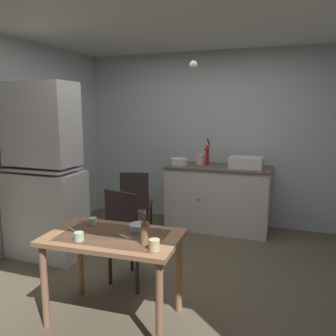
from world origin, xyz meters
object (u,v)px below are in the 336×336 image
sink_basin (246,162)px  dining_table (113,248)px  teacup_cream (154,245)px  hutch_cabinet (44,177)px  chair_by_counter (136,202)px  hand_pump (207,154)px  chair_far_side (129,236)px  mixing_bowl_counter (179,161)px  serving_bowl_wide (139,227)px  glass_bottle (145,232)px

sink_basin → dining_table: bearing=-106.5°
teacup_cream → hutch_cabinet: bearing=150.1°
dining_table → chair_by_counter: 1.95m
sink_basin → hand_pump: (-0.56, 0.05, 0.09)m
chair_far_side → chair_by_counter: (-0.52, 1.28, -0.04)m
hutch_cabinet → hand_pump: 2.24m
mixing_bowl_counter → serving_bowl_wide: 2.27m
dining_table → hand_pump: bearing=86.2°
hand_pump → mixing_bowl_counter: (-0.40, -0.10, -0.12)m
serving_bowl_wide → glass_bottle: size_ratio=0.67×
hutch_cabinet → serving_bowl_wide: bearing=-24.5°
hand_pump → chair_by_counter: (-0.82, -0.67, -0.62)m
serving_bowl_wide → dining_table: bearing=-130.8°
hand_pump → chair_far_side: (-0.30, -1.95, -0.58)m
mixing_bowl_counter → teacup_cream: (0.65, -2.56, -0.19)m
mixing_bowl_counter → hand_pump: bearing=13.6°
hutch_cabinet → teacup_cream: bearing=-29.9°
mixing_bowl_counter → serving_bowl_wide: mixing_bowl_counter is taller
hutch_cabinet → sink_basin: bearing=37.5°
hutch_cabinet → glass_bottle: (1.67, -0.94, -0.12)m
hand_pump → dining_table: 2.54m
chair_by_counter → sink_basin: bearing=24.3°
sink_basin → teacup_cream: (-0.31, -2.61, -0.23)m
sink_basin → serving_bowl_wide: size_ratio=2.72×
chair_far_side → chair_by_counter: chair_far_side is taller
dining_table → serving_bowl_wide: bearing=49.2°
chair_by_counter → serving_bowl_wide: 1.86m
dining_table → hutch_cabinet: bearing=147.6°
hutch_cabinet → glass_bottle: bearing=-29.5°
hand_pump → mixing_bowl_counter: bearing=-166.4°
teacup_cream → glass_bottle: glass_bottle is taller
hand_pump → teacup_cream: 2.69m
serving_bowl_wide → glass_bottle: 0.31m
dining_table → mixing_bowl_counter: bearing=95.4°
mixing_bowl_counter → chair_by_counter: size_ratio=0.28×
hutch_cabinet → chair_far_side: hutch_cabinet is taller
hutch_cabinet → serving_bowl_wide: 1.66m
dining_table → chair_far_side: bearing=103.6°
dining_table → teacup_cream: 0.47m
chair_by_counter → glass_bottle: 2.17m
sink_basin → dining_table: 2.58m
hutch_cabinet → chair_far_side: size_ratio=2.08×
hutch_cabinet → dining_table: hutch_cabinet is taller
dining_table → serving_bowl_wide: (0.15, 0.17, 0.14)m
chair_far_side → sink_basin: bearing=65.7°
dining_table → glass_bottle: (0.31, -0.09, 0.20)m
hutch_cabinet → chair_by_counter: bearing=54.2°
hutch_cabinet → chair_by_counter: (0.70, 0.97, -0.47)m
chair_far_side → hand_pump: bearing=81.2°
hutch_cabinet → chair_by_counter: 1.29m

